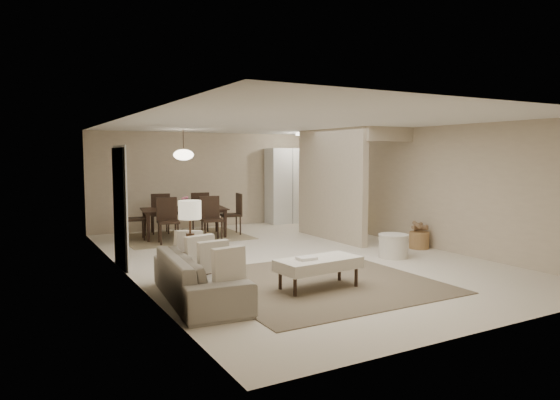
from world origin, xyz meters
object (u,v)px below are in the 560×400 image
pantry_cabinet (288,186)px  side_table (191,272)px  round_pouf (393,246)px  sofa (200,277)px  ottoman_bench (319,264)px  wicker_basket (419,240)px  dining_table (185,223)px

pantry_cabinet → side_table: bearing=-130.8°
pantry_cabinet → round_pouf: 5.28m
sofa → round_pouf: bearing=-73.2°
sofa → pantry_cabinet: bearing=-33.5°
pantry_cabinet → round_pouf: size_ratio=3.75×
pantry_cabinet → ottoman_bench: (-3.11, -6.31, -0.69)m
round_pouf → wicker_basket: 1.17m
round_pouf → dining_table: bearing=123.1°
sofa → ottoman_bench: 1.71m
round_pouf → side_table: bearing=-175.2°
sofa → round_pouf: 4.20m
pantry_cabinet → ottoman_bench: pantry_cabinet is taller
ottoman_bench → wicker_basket: bearing=19.3°
wicker_basket → dining_table: 5.28m
side_table → dining_table: bearing=72.8°
ottoman_bench → dining_table: size_ratio=0.67×
side_table → dining_table: (1.38, 4.47, 0.08)m
ottoman_bench → dining_table: dining_table is taller
side_table → round_pouf: side_table is taller
ottoman_bench → dining_table: bearing=87.8°
sofa → side_table: size_ratio=4.07×
side_table → dining_table: dining_table is taller
side_table → ottoman_bench: bearing=-26.1°
round_pouf → dining_table: (-2.68, 4.12, 0.12)m
dining_table → sofa: bearing=-97.3°
ottoman_bench → side_table: (-1.64, 0.80, -0.10)m
pantry_cabinet → dining_table: 3.60m
round_pouf → sofa: bearing=-168.4°
dining_table → round_pouf: bearing=-48.2°
pantry_cabinet → dining_table: pantry_cabinet is taller
dining_table → pantry_cabinet: bearing=25.9°
sofa → round_pouf: (4.12, 0.85, -0.09)m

